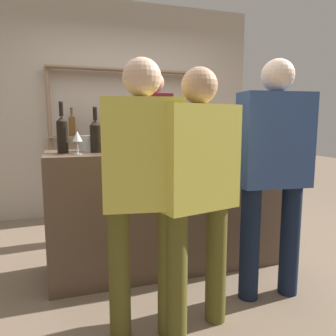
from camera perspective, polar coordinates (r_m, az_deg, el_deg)
name	(u,v)px	position (r m, az deg, el deg)	size (l,w,h in m)	color
ground_plane	(168,264)	(3.00, 0.00, -16.42)	(16.00, 16.00, 0.00)	#7A6651
bar_counter	(168,209)	(2.83, 0.00, -7.10)	(1.96, 0.61, 1.01)	brown
back_wall	(125,110)	(4.58, -7.50, 9.99)	(3.56, 0.12, 2.80)	#B2A899
back_shelf	(127,121)	(4.40, -7.13, 8.10)	(2.01, 0.18, 1.91)	#897056
counter_bottle_0	(96,135)	(2.58, -12.47, 5.60)	(0.09, 0.09, 0.35)	black
counter_bottle_1	(192,134)	(2.86, 4.16, 6.01)	(0.09, 0.09, 0.35)	brown
counter_bottle_2	(143,136)	(2.65, -4.31, 5.65)	(0.08, 0.08, 0.32)	black
counter_bottle_3	(62,134)	(2.60, -17.94, 5.73)	(0.08, 0.08, 0.39)	black
counter_bottle_4	(136,135)	(2.52, -5.63, 5.78)	(0.07, 0.07, 0.35)	brown
counter_bottle_5	(127,136)	(2.67, -7.14, 5.57)	(0.09, 0.09, 0.32)	brown
wine_glass	(77,137)	(2.48, -15.53, 5.23)	(0.07, 0.07, 0.17)	silver
ice_bucket	(166,137)	(2.86, -0.41, 5.36)	(0.24, 0.24, 0.20)	#846647
cork_jar	(88,143)	(2.72, -13.70, 4.17)	(0.14, 0.14, 0.13)	silver
customer_center	(198,184)	(1.89, 5.26, -2.73)	(0.50, 0.31, 1.55)	brown
customer_right	(274,164)	(2.35, 17.92, 0.71)	(0.51, 0.26, 1.66)	#121C33
server_behind_counter	(154,137)	(3.65, -2.50, 5.42)	(0.40, 0.23, 1.78)	black
customer_left	(143,181)	(1.81, -4.37, -2.21)	(0.46, 0.26, 1.58)	brown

